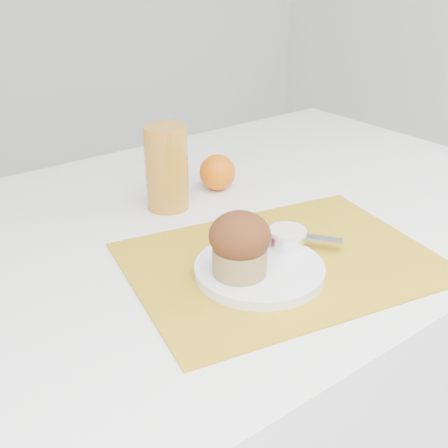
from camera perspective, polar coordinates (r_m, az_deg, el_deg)
table at (r=1.18m, az=0.90°, el=-15.33°), size 1.20×0.80×0.75m
placemat at (r=0.82m, az=5.88°, el=-3.76°), size 0.49×0.40×0.00m
plate at (r=0.78m, az=3.61°, el=-4.66°), size 0.19×0.19×0.01m
ramekin at (r=0.82m, az=6.44°, el=-1.48°), size 0.06×0.06×0.02m
cream at (r=0.82m, az=6.48°, el=-0.76°), size 0.07×0.07×0.01m
raspberry_near at (r=0.82m, az=2.66°, el=-1.53°), size 0.02×0.02×0.02m
raspberry_far at (r=0.81m, az=3.69°, el=-2.03°), size 0.02×0.02×0.02m
butter_knife at (r=0.86m, az=5.45°, el=-0.88°), size 0.12×0.17×0.00m
orange at (r=1.05m, az=-0.68°, el=5.27°), size 0.07×0.07×0.07m
juice_glass at (r=0.96m, az=-5.84°, el=5.70°), size 0.08×0.08×0.15m
muffin at (r=0.73m, az=1.61°, el=-2.02°), size 0.09×0.09×0.09m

